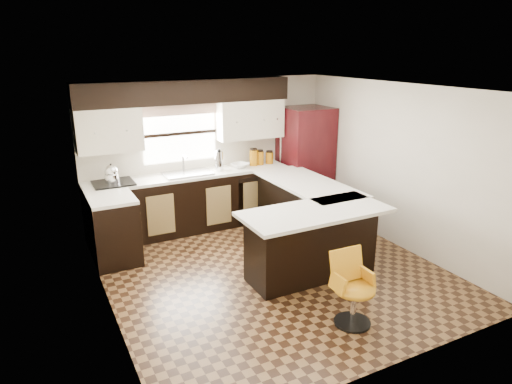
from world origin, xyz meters
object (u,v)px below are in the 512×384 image
refrigerator (305,160)px  bar_chair (355,290)px  peninsula_long (304,214)px  peninsula_return (311,244)px

refrigerator → bar_chair: bearing=-114.5°
peninsula_long → bar_chair: size_ratio=2.39×
peninsula_long → bar_chair: 2.23m
refrigerator → peninsula_return: bearing=-120.8°
peninsula_return → bar_chair: (-0.20, -1.13, -0.04)m
bar_chair → peninsula_long: bearing=72.8°
peninsula_return → bar_chair: bearing=-100.2°
peninsula_return → refrigerator: refrigerator is taller
peninsula_long → peninsula_return: (-0.53, -0.97, 0.00)m
peninsula_long → peninsula_return: same height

